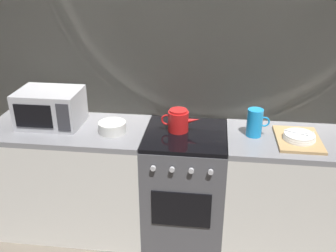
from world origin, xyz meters
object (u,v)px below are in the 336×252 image
at_px(microwave, 50,108).
at_px(mixing_bowl, 112,127).
at_px(stove_unit, 185,186).
at_px(dish_pile, 299,138).
at_px(pitcher, 255,123).
at_px(kettle, 178,121).

distance_m(microwave, mixing_bowl, 0.51).
distance_m(stove_unit, dish_pile, 0.92).
distance_m(pitcher, dish_pile, 0.31).
height_order(stove_unit, pitcher, pitcher).
relative_size(microwave, dish_pile, 1.15).
relative_size(mixing_bowl, dish_pile, 0.50).
xyz_separation_m(microwave, dish_pile, (1.81, -0.07, -0.11)).
bearing_deg(mixing_bowl, kettle, 10.39).
bearing_deg(stove_unit, microwave, 177.90).
height_order(stove_unit, microwave, microwave).
bearing_deg(dish_pile, microwave, 177.83).
bearing_deg(microwave, stove_unit, -2.10).
distance_m(kettle, mixing_bowl, 0.48).
relative_size(microwave, kettle, 1.62).
bearing_deg(microwave, pitcher, -0.47).
relative_size(pitcher, dish_pile, 0.50).
distance_m(microwave, kettle, 0.97).
distance_m(kettle, pitcher, 0.54).
height_order(stove_unit, kettle, kettle).
xyz_separation_m(microwave, pitcher, (1.51, -0.01, -0.03)).
bearing_deg(dish_pile, stove_unit, 177.73).
bearing_deg(mixing_bowl, pitcher, 4.15).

